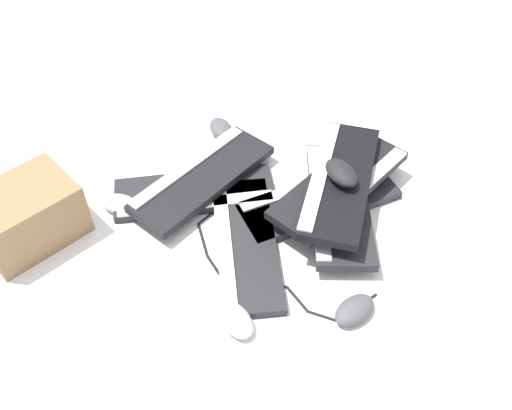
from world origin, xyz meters
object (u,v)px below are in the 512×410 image
Objects in this scene: keyboard_1 at (195,193)px; keyboard_4 at (341,184)px; keyboard_2 at (245,243)px; keyboard_3 at (338,203)px; mouse_1 at (341,173)px; mouse_0 at (221,129)px; mouse_4 at (236,320)px; keyboard_0 at (319,201)px; mouse_2 at (120,204)px; keyboard_5 at (340,180)px; cardboard_box at (27,215)px; mouse_3 at (354,310)px; keyboard_6 at (202,178)px.

keyboard_4 is at bearing -30.19° from keyboard_1.
keyboard_4 reaches higher than keyboard_2.
keyboard_3 is 4.18× the size of mouse_1.
keyboard_2 is at bearing -78.03° from keyboard_1.
mouse_0 and mouse_4 have the same top height.
keyboard_0 is 4.04× the size of mouse_2.
keyboard_5 is 3.91× the size of mouse_0.
mouse_0 is 0.69m from mouse_4.
mouse_2 is (-0.38, -0.17, 0.00)m from mouse_0.
cardboard_box reaches higher than keyboard_1.
keyboard_5 is 3.91× the size of mouse_3.
keyboard_4 is (0.34, -0.20, 0.06)m from keyboard_1.
keyboard_4 reaches higher than keyboard_1.
mouse_0 and mouse_3 have the same top height.
keyboard_5 is (0.01, 0.02, 0.06)m from keyboard_3.
keyboard_3 reaches higher than keyboard_0.
keyboard_2 is at bearing -169.62° from keyboard_0.
keyboard_0 is at bearing -17.96° from cardboard_box.
mouse_2 is at bearing 167.09° from keyboard_1.
keyboard_2 is 1.00× the size of keyboard_4.
keyboard_1 is 0.43m from mouse_4.
keyboard_3 is at bearing -41.12° from keyboard_6.
mouse_3 is at bearing -43.27° from cardboard_box.
keyboard_0 is at bearing 138.54° from keyboard_5.
keyboard_2 is at bearing -11.61° from mouse_0.
mouse_1 is at bearing 23.52° from mouse_0.
mouse_3 is at bearing -114.88° from keyboard_3.
mouse_3 is 0.27m from mouse_4.
keyboard_0 is 0.41m from mouse_0.
keyboard_3 is 4.18× the size of mouse_0.
mouse_2 is (-0.52, 0.26, -0.12)m from mouse_1.
keyboard_2 is 0.30m from mouse_1.
keyboard_6 is 0.25m from mouse_0.
keyboard_5 is 0.46m from mouse_4.
mouse_0 is (-0.15, 0.43, -0.08)m from keyboard_5.
keyboard_2 is 0.36m from mouse_2.
keyboard_0 is 0.08m from keyboard_4.
cardboard_box is (-0.77, 0.26, 0.00)m from keyboard_4.
mouse_3 is 1.00× the size of mouse_4.
mouse_1 is at bearing -33.98° from keyboard_1.
keyboard_5 is at bearing 24.50° from mouse_0.
mouse_3 is at bearing 169.75° from mouse_2.
cardboard_box reaches higher than keyboard_0.
mouse_0 is at bearing 111.61° from keyboard_4.
keyboard_0 is 4.04× the size of mouse_1.
mouse_4 is 0.60m from cardboard_box.
mouse_1 is at bearing -122.38° from keyboard_5.
keyboard_3 is 0.80m from cardboard_box.
mouse_0 is at bearing 14.83° from cardboard_box.
keyboard_0 is at bearing 21.21° from mouse_0.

